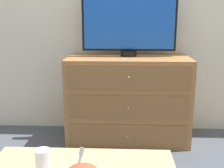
% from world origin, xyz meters
% --- Properties ---
extents(ground_plane, '(12.00, 12.00, 0.00)m').
position_xyz_m(ground_plane, '(0.00, 0.00, 0.00)').
color(ground_plane, '#474C56').
extents(wall_back, '(12.00, 0.05, 2.60)m').
position_xyz_m(wall_back, '(0.00, 0.03, 1.30)').
color(wall_back, silver).
rests_on(wall_back, ground_plane).
extents(dresser, '(1.13, 0.51, 0.80)m').
position_xyz_m(dresser, '(-0.05, -0.28, 0.40)').
color(dresser, '#9E6B3D').
rests_on(dresser, ground_plane).
extents(tv, '(0.87, 0.15, 0.64)m').
position_xyz_m(tv, '(-0.05, -0.20, 1.13)').
color(tv, black).
rests_on(tv, dresser).
extents(drink_cup, '(0.07, 0.07, 0.12)m').
position_xyz_m(drink_cup, '(-0.47, -1.65, 0.50)').
color(drink_cup, beige).
rests_on(drink_cup, coffee_table).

